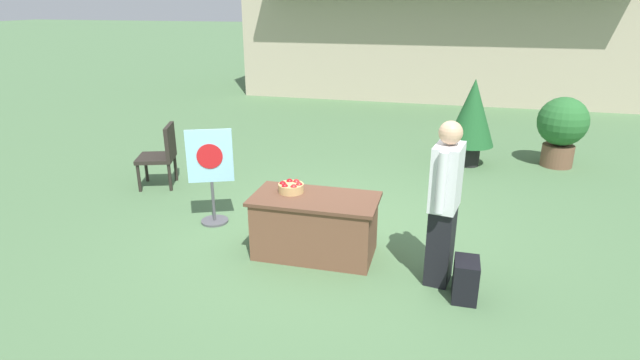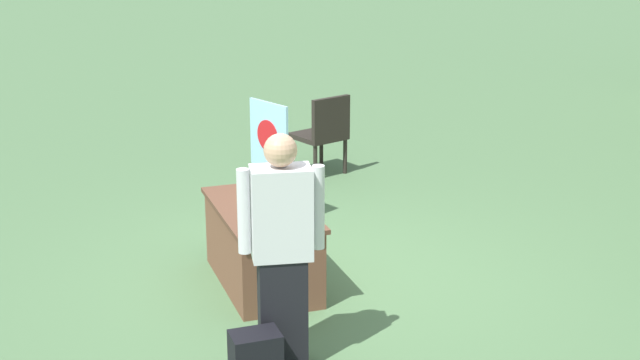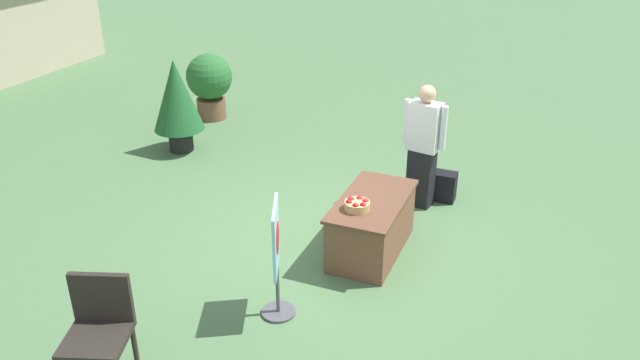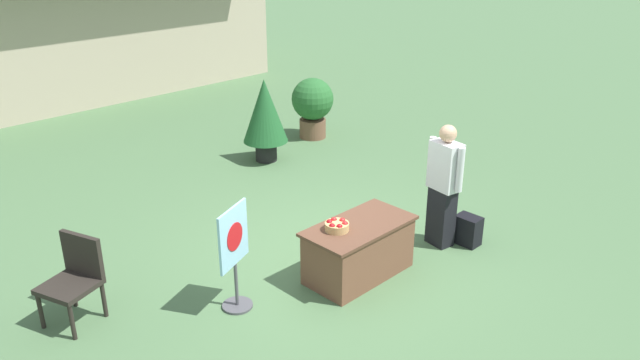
{
  "view_description": "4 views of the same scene",
  "coord_description": "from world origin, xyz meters",
  "px_view_note": "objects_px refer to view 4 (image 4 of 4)",
  "views": [
    {
      "loc": [
        1.31,
        -5.62,
        2.82
      ],
      "look_at": [
        -0.13,
        -0.06,
        0.74
      ],
      "focal_mm": 28.0,
      "sensor_mm": 36.0,
      "label": 1
    },
    {
      "loc": [
        6.95,
        -2.48,
        3.24
      ],
      "look_at": [
        0.1,
        -0.09,
        0.96
      ],
      "focal_mm": 50.0,
      "sensor_mm": 36.0,
      "label": 2
    },
    {
      "loc": [
        -6.33,
        -2.47,
        4.14
      ],
      "look_at": [
        0.31,
        0.26,
        0.65
      ],
      "focal_mm": 35.0,
      "sensor_mm": 36.0,
      "label": 3
    },
    {
      "loc": [
        -5.24,
        -5.11,
        4.22
      ],
      "look_at": [
        0.07,
        0.25,
        1.03
      ],
      "focal_mm": 35.0,
      "sensor_mm": 36.0,
      "label": 4
    }
  ],
  "objects_px": {
    "poster_board": "(234,254)",
    "patio_chair": "(75,275)",
    "display_table": "(359,250)",
    "backpack": "(468,230)",
    "apple_basket": "(337,226)",
    "person_visitor": "(444,185)",
    "potted_plant_far_left": "(313,104)",
    "potted_plant_near_right": "(265,114)"
  },
  "relations": [
    {
      "from": "poster_board",
      "to": "patio_chair",
      "type": "height_order",
      "value": "poster_board"
    },
    {
      "from": "display_table",
      "to": "backpack",
      "type": "distance_m",
      "value": 1.77
    },
    {
      "from": "apple_basket",
      "to": "person_visitor",
      "type": "height_order",
      "value": "person_visitor"
    },
    {
      "from": "display_table",
      "to": "apple_basket",
      "type": "distance_m",
      "value": 0.53
    },
    {
      "from": "display_table",
      "to": "poster_board",
      "type": "height_order",
      "value": "poster_board"
    },
    {
      "from": "potted_plant_far_left",
      "to": "patio_chair",
      "type": "bearing_deg",
      "value": -156.88
    },
    {
      "from": "apple_basket",
      "to": "backpack",
      "type": "distance_m",
      "value": 2.16
    },
    {
      "from": "patio_chair",
      "to": "potted_plant_near_right",
      "type": "bearing_deg",
      "value": -173.09
    },
    {
      "from": "person_visitor",
      "to": "potted_plant_far_left",
      "type": "distance_m",
      "value": 4.92
    },
    {
      "from": "poster_board",
      "to": "patio_chair",
      "type": "distance_m",
      "value": 1.77
    },
    {
      "from": "backpack",
      "to": "potted_plant_near_right",
      "type": "height_order",
      "value": "potted_plant_near_right"
    },
    {
      "from": "apple_basket",
      "to": "person_visitor",
      "type": "distance_m",
      "value": 1.76
    },
    {
      "from": "backpack",
      "to": "display_table",
      "type": "bearing_deg",
      "value": 162.71
    },
    {
      "from": "display_table",
      "to": "potted_plant_near_right",
      "type": "relative_size",
      "value": 0.93
    },
    {
      "from": "poster_board",
      "to": "display_table",
      "type": "bearing_deg",
      "value": 48.97
    },
    {
      "from": "backpack",
      "to": "patio_chair",
      "type": "height_order",
      "value": "patio_chair"
    },
    {
      "from": "person_visitor",
      "to": "backpack",
      "type": "relative_size",
      "value": 4.14
    },
    {
      "from": "poster_board",
      "to": "potted_plant_near_right",
      "type": "height_order",
      "value": "potted_plant_near_right"
    },
    {
      "from": "backpack",
      "to": "potted_plant_far_left",
      "type": "bearing_deg",
      "value": 70.95
    },
    {
      "from": "poster_board",
      "to": "potted_plant_far_left",
      "type": "relative_size",
      "value": 1.03
    },
    {
      "from": "apple_basket",
      "to": "poster_board",
      "type": "bearing_deg",
      "value": 160.82
    },
    {
      "from": "apple_basket",
      "to": "backpack",
      "type": "height_order",
      "value": "apple_basket"
    },
    {
      "from": "patio_chair",
      "to": "potted_plant_near_right",
      "type": "distance_m",
      "value": 5.28
    },
    {
      "from": "display_table",
      "to": "person_visitor",
      "type": "distance_m",
      "value": 1.53
    },
    {
      "from": "person_visitor",
      "to": "poster_board",
      "type": "xyz_separation_m",
      "value": [
        -2.96,
        0.76,
        -0.19
      ]
    },
    {
      "from": "person_visitor",
      "to": "patio_chair",
      "type": "xyz_separation_m",
      "value": [
        -4.35,
        1.85,
        -0.33
      ]
    },
    {
      "from": "potted_plant_near_right",
      "to": "apple_basket",
      "type": "bearing_deg",
      "value": -118.73
    },
    {
      "from": "poster_board",
      "to": "potted_plant_far_left",
      "type": "height_order",
      "value": "poster_board"
    },
    {
      "from": "apple_basket",
      "to": "patio_chair",
      "type": "relative_size",
      "value": 0.3
    },
    {
      "from": "display_table",
      "to": "backpack",
      "type": "height_order",
      "value": "display_table"
    },
    {
      "from": "backpack",
      "to": "potted_plant_near_right",
      "type": "distance_m",
      "value": 4.52
    },
    {
      "from": "patio_chair",
      "to": "potted_plant_far_left",
      "type": "xyz_separation_m",
      "value": [
        6.27,
        2.68,
        0.16
      ]
    },
    {
      "from": "display_table",
      "to": "backpack",
      "type": "relative_size",
      "value": 3.43
    },
    {
      "from": "backpack",
      "to": "poster_board",
      "type": "bearing_deg",
      "value": 162.12
    },
    {
      "from": "person_visitor",
      "to": "patio_chair",
      "type": "bearing_deg",
      "value": -13.22
    },
    {
      "from": "display_table",
      "to": "potted_plant_far_left",
      "type": "bearing_deg",
      "value": 52.0
    },
    {
      "from": "potted_plant_near_right",
      "to": "potted_plant_far_left",
      "type": "distance_m",
      "value": 1.6
    },
    {
      "from": "backpack",
      "to": "poster_board",
      "type": "height_order",
      "value": "poster_board"
    },
    {
      "from": "display_table",
      "to": "potted_plant_near_right",
      "type": "distance_m",
      "value": 4.36
    },
    {
      "from": "patio_chair",
      "to": "potted_plant_far_left",
      "type": "distance_m",
      "value": 6.82
    },
    {
      "from": "display_table",
      "to": "patio_chair",
      "type": "height_order",
      "value": "patio_chair"
    },
    {
      "from": "display_table",
      "to": "apple_basket",
      "type": "xyz_separation_m",
      "value": [
        -0.31,
        0.09,
        0.42
      ]
    }
  ]
}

